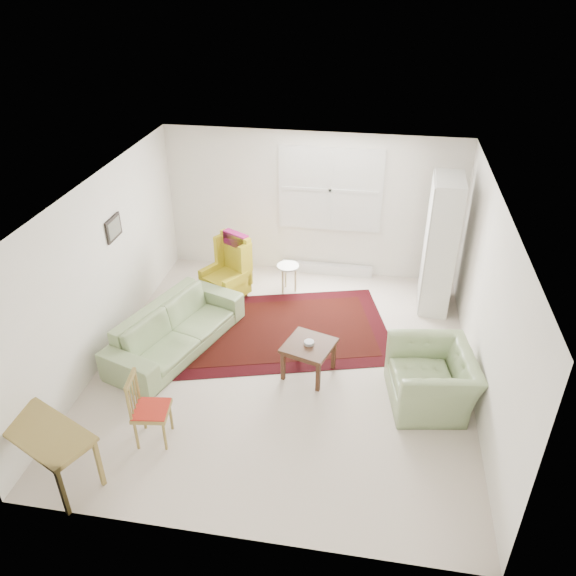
% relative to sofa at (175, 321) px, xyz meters
% --- Properties ---
extents(room, '(5.04, 5.54, 2.51)m').
position_rel_sofa_xyz_m(room, '(1.60, 0.09, 0.81)').
color(room, beige).
rests_on(room, ground).
extents(rug, '(3.63, 2.84, 0.03)m').
position_rel_sofa_xyz_m(rug, '(1.39, 0.66, -0.43)').
color(rug, black).
rests_on(rug, ground).
extents(sofa, '(1.56, 2.39, 0.90)m').
position_rel_sofa_xyz_m(sofa, '(0.00, 0.00, 0.00)').
color(sofa, '#849C68').
rests_on(sofa, ground).
extents(armchair, '(1.15, 1.27, 0.87)m').
position_rel_sofa_xyz_m(armchair, '(3.52, -0.55, -0.01)').
color(armchair, '#849C68').
rests_on(armchair, ground).
extents(wingback_chair, '(0.87, 0.88, 1.08)m').
position_rel_sofa_xyz_m(wingback_chair, '(0.34, 1.45, 0.09)').
color(wingback_chair, gold).
rests_on(wingback_chair, ground).
extents(coffee_table, '(0.76, 0.76, 0.50)m').
position_rel_sofa_xyz_m(coffee_table, '(1.94, -0.28, -0.20)').
color(coffee_table, '#3E2213').
rests_on(coffee_table, ground).
extents(stool, '(0.38, 0.38, 0.49)m').
position_rel_sofa_xyz_m(stool, '(1.30, 1.84, -0.20)').
color(stool, white).
rests_on(stool, ground).
extents(cabinet, '(0.48, 0.87, 2.14)m').
position_rel_sofa_xyz_m(cabinet, '(3.68, 1.80, 0.62)').
color(cabinet, silver).
rests_on(cabinet, ground).
extents(desk, '(1.20, 0.94, 0.68)m').
position_rel_sofa_xyz_m(desk, '(-0.52, -2.47, -0.11)').
color(desk, olive).
rests_on(desk, ground).
extents(desk_chair, '(0.45, 0.45, 0.91)m').
position_rel_sofa_xyz_m(desk_chair, '(0.33, -1.75, 0.01)').
color(desk_chair, olive).
rests_on(desk_chair, ground).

